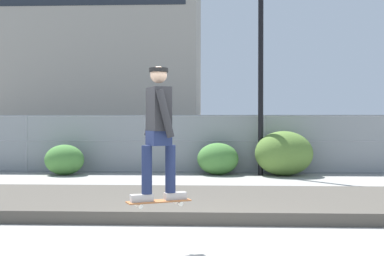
{
  "coord_description": "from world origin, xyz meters",
  "views": [
    {
      "loc": [
        0.3,
        -5.86,
        1.64
      ],
      "look_at": [
        -0.22,
        5.92,
        1.48
      ],
      "focal_mm": 45.65,
      "sensor_mm": 36.0,
      "label": 1
    }
  ],
  "objects_px": {
    "parked_car_near": "(134,142)",
    "shrub_right": "(284,153)",
    "skater": "(159,125)",
    "parked_car_mid": "(279,142)",
    "shrub_left": "(64,160)",
    "skateboard": "(159,202)",
    "shrub_center": "(218,159)",
    "street_lamp": "(261,40)"
  },
  "relations": [
    {
      "from": "shrub_center",
      "to": "parked_car_near",
      "type": "bearing_deg",
      "value": 131.04
    },
    {
      "from": "shrub_center",
      "to": "shrub_right",
      "type": "relative_size",
      "value": 0.73
    },
    {
      "from": "skater",
      "to": "skateboard",
      "type": "bearing_deg",
      "value": 0.0
    },
    {
      "from": "street_lamp",
      "to": "shrub_right",
      "type": "height_order",
      "value": "street_lamp"
    },
    {
      "from": "street_lamp",
      "to": "parked_car_near",
      "type": "height_order",
      "value": "street_lamp"
    },
    {
      "from": "skater",
      "to": "shrub_center",
      "type": "xyz_separation_m",
      "value": [
        0.82,
        8.98,
        -1.1
      ]
    },
    {
      "from": "skateboard",
      "to": "skater",
      "type": "xyz_separation_m",
      "value": [
        -0.0,
        0.0,
        0.95
      ]
    },
    {
      "from": "skater",
      "to": "shrub_center",
      "type": "distance_m",
      "value": 9.09
    },
    {
      "from": "parked_car_near",
      "to": "shrub_left",
      "type": "bearing_deg",
      "value": -110.48
    },
    {
      "from": "skater",
      "to": "parked_car_mid",
      "type": "bearing_deg",
      "value": 76.08
    },
    {
      "from": "shrub_center",
      "to": "shrub_right",
      "type": "distance_m",
      "value": 2.01
    },
    {
      "from": "street_lamp",
      "to": "skateboard",
      "type": "bearing_deg",
      "value": -103.37
    },
    {
      "from": "parked_car_mid",
      "to": "shrub_center",
      "type": "xyz_separation_m",
      "value": [
        -2.39,
        -3.94,
        -0.35
      ]
    },
    {
      "from": "skater",
      "to": "shrub_right",
      "type": "relative_size",
      "value": 0.95
    },
    {
      "from": "skateboard",
      "to": "shrub_center",
      "type": "height_order",
      "value": "shrub_center"
    },
    {
      "from": "skater",
      "to": "shrub_left",
      "type": "xyz_separation_m",
      "value": [
        -3.89,
        8.72,
        -1.13
      ]
    },
    {
      "from": "skateboard",
      "to": "shrub_left",
      "type": "xyz_separation_m",
      "value": [
        -3.89,
        8.72,
        -0.18
      ]
    },
    {
      "from": "street_lamp",
      "to": "parked_car_near",
      "type": "xyz_separation_m",
      "value": [
        -4.53,
        3.75,
        -3.29
      ]
    },
    {
      "from": "skateboard",
      "to": "skater",
      "type": "relative_size",
      "value": 0.49
    },
    {
      "from": "parked_car_near",
      "to": "shrub_right",
      "type": "xyz_separation_m",
      "value": [
        5.22,
        -3.87,
        -0.16
      ]
    },
    {
      "from": "street_lamp",
      "to": "shrub_right",
      "type": "distance_m",
      "value": 3.52
    },
    {
      "from": "shrub_left",
      "to": "shrub_center",
      "type": "distance_m",
      "value": 4.71
    },
    {
      "from": "street_lamp",
      "to": "shrub_right",
      "type": "relative_size",
      "value": 3.78
    },
    {
      "from": "street_lamp",
      "to": "parked_car_mid",
      "type": "height_order",
      "value": "street_lamp"
    },
    {
      "from": "parked_car_near",
      "to": "shrub_center",
      "type": "xyz_separation_m",
      "value": [
        3.22,
        -3.7,
        -0.35
      ]
    },
    {
      "from": "shrub_left",
      "to": "shrub_right",
      "type": "bearing_deg",
      "value": 0.86
    },
    {
      "from": "shrub_center",
      "to": "shrub_right",
      "type": "height_order",
      "value": "shrub_right"
    },
    {
      "from": "shrub_right",
      "to": "street_lamp",
      "type": "bearing_deg",
      "value": 170.5
    },
    {
      "from": "street_lamp",
      "to": "shrub_left",
      "type": "height_order",
      "value": "street_lamp"
    },
    {
      "from": "street_lamp",
      "to": "shrub_right",
      "type": "bearing_deg",
      "value": -9.5
    },
    {
      "from": "shrub_left",
      "to": "shrub_center",
      "type": "bearing_deg",
      "value": 3.24
    },
    {
      "from": "parked_car_near",
      "to": "skater",
      "type": "bearing_deg",
      "value": -79.27
    },
    {
      "from": "shrub_left",
      "to": "shrub_right",
      "type": "xyz_separation_m",
      "value": [
        6.7,
        0.1,
        0.21
      ]
    },
    {
      "from": "skater",
      "to": "street_lamp",
      "type": "distance_m",
      "value": 9.53
    },
    {
      "from": "skateboard",
      "to": "shrub_left",
      "type": "bearing_deg",
      "value": 114.03
    },
    {
      "from": "shrub_right",
      "to": "parked_car_mid",
      "type": "bearing_deg",
      "value": 84.54
    },
    {
      "from": "shrub_left",
      "to": "street_lamp",
      "type": "bearing_deg",
      "value": 2.05
    },
    {
      "from": "street_lamp",
      "to": "parked_car_mid",
      "type": "distance_m",
      "value": 5.29
    },
    {
      "from": "skater",
      "to": "shrub_left",
      "type": "distance_m",
      "value": 9.61
    },
    {
      "from": "skater",
      "to": "parked_car_near",
      "type": "relative_size",
      "value": 0.37
    },
    {
      "from": "shrub_left",
      "to": "skater",
      "type": "bearing_deg",
      "value": -65.97
    },
    {
      "from": "shrub_right",
      "to": "shrub_center",
      "type": "bearing_deg",
      "value": 175.24
    }
  ]
}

